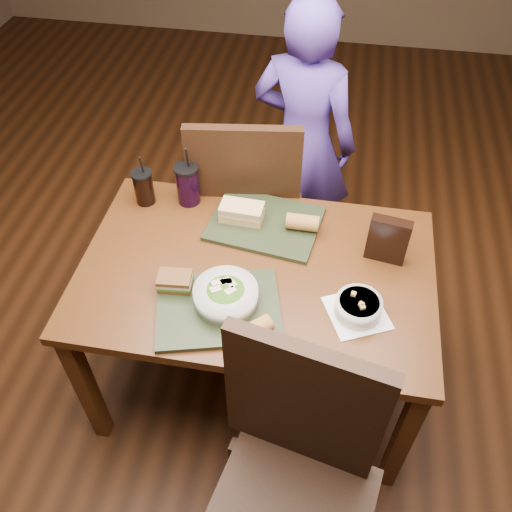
{
  "coord_description": "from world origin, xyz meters",
  "views": [
    {
      "loc": [
        0.23,
        -1.3,
        2.23
      ],
      "look_at": [
        0.0,
        0.0,
        0.82
      ],
      "focal_mm": 38.0,
      "sensor_mm": 36.0,
      "label": 1
    }
  ],
  "objects_px": {
    "dining_table": "(256,285)",
    "cup_berry": "(188,184)",
    "diner": "(303,142)",
    "sandwich_near": "(175,281)",
    "chair_near": "(294,471)",
    "tray_near": "(218,309)",
    "baguette_near": "(255,330)",
    "tray_far": "(265,224)",
    "cup_cola": "(144,187)",
    "chair_far": "(249,204)",
    "salad_bowl": "(226,295)",
    "chip_bag": "(388,240)",
    "sandwich_far": "(242,212)",
    "baguette_far": "(303,222)",
    "soup_bowl": "(358,307)"
  },
  "relations": [
    {
      "from": "chair_near",
      "to": "cup_berry",
      "type": "distance_m",
      "value": 1.16
    },
    {
      "from": "tray_far",
      "to": "baguette_far",
      "type": "relative_size",
      "value": 3.35
    },
    {
      "from": "salad_bowl",
      "to": "sandwich_far",
      "type": "relative_size",
      "value": 1.29
    },
    {
      "from": "tray_far",
      "to": "cup_berry",
      "type": "xyz_separation_m",
      "value": [
        -0.33,
        0.09,
        0.08
      ]
    },
    {
      "from": "chair_far",
      "to": "baguette_near",
      "type": "height_order",
      "value": "chair_far"
    },
    {
      "from": "tray_far",
      "to": "salad_bowl",
      "type": "distance_m",
      "value": 0.42
    },
    {
      "from": "salad_bowl",
      "to": "cup_berry",
      "type": "height_order",
      "value": "cup_berry"
    },
    {
      "from": "dining_table",
      "to": "baguette_far",
      "type": "xyz_separation_m",
      "value": [
        0.14,
        0.23,
        0.14
      ]
    },
    {
      "from": "tray_near",
      "to": "salad_bowl",
      "type": "bearing_deg",
      "value": 53.63
    },
    {
      "from": "dining_table",
      "to": "sandwich_near",
      "type": "height_order",
      "value": "sandwich_near"
    },
    {
      "from": "sandwich_near",
      "to": "baguette_near",
      "type": "xyz_separation_m",
      "value": [
        0.31,
        -0.16,
        0.0
      ]
    },
    {
      "from": "tray_near",
      "to": "cup_berry",
      "type": "bearing_deg",
      "value": 114.29
    },
    {
      "from": "chair_near",
      "to": "cup_cola",
      "type": "distance_m",
      "value": 1.23
    },
    {
      "from": "dining_table",
      "to": "chair_far",
      "type": "xyz_separation_m",
      "value": [
        -0.12,
        0.52,
        -0.06
      ]
    },
    {
      "from": "chair_far",
      "to": "sandwich_far",
      "type": "bearing_deg",
      "value": -85.18
    },
    {
      "from": "diner",
      "to": "sandwich_near",
      "type": "height_order",
      "value": "diner"
    },
    {
      "from": "chair_near",
      "to": "soup_bowl",
      "type": "bearing_deg",
      "value": 74.43
    },
    {
      "from": "sandwich_far",
      "to": "cup_berry",
      "type": "relative_size",
      "value": 0.64
    },
    {
      "from": "baguette_near",
      "to": "cup_cola",
      "type": "height_order",
      "value": "cup_cola"
    },
    {
      "from": "salad_bowl",
      "to": "cup_cola",
      "type": "relative_size",
      "value": 0.96
    },
    {
      "from": "diner",
      "to": "salad_bowl",
      "type": "relative_size",
      "value": 6.4
    },
    {
      "from": "diner",
      "to": "baguette_far",
      "type": "distance_m",
      "value": 0.67
    },
    {
      "from": "chair_far",
      "to": "cup_berry",
      "type": "height_order",
      "value": "chair_far"
    },
    {
      "from": "dining_table",
      "to": "tray_far",
      "type": "xyz_separation_m",
      "value": [
        -0.01,
        0.24,
        0.1
      ]
    },
    {
      "from": "sandwich_near",
      "to": "chair_near",
      "type": "bearing_deg",
      "value": -45.97
    },
    {
      "from": "dining_table",
      "to": "cup_berry",
      "type": "bearing_deg",
      "value": 135.76
    },
    {
      "from": "salad_bowl",
      "to": "baguette_near",
      "type": "height_order",
      "value": "salad_bowl"
    },
    {
      "from": "tray_near",
      "to": "cup_berry",
      "type": "xyz_separation_m",
      "value": [
        -0.24,
        0.54,
        0.08
      ]
    },
    {
      "from": "soup_bowl",
      "to": "baguette_near",
      "type": "relative_size",
      "value": 2.2
    },
    {
      "from": "salad_bowl",
      "to": "soup_bowl",
      "type": "xyz_separation_m",
      "value": [
        0.45,
        0.04,
        -0.02
      ]
    },
    {
      "from": "chair_near",
      "to": "tray_near",
      "type": "relative_size",
      "value": 2.59
    },
    {
      "from": "sandwich_far",
      "to": "chip_bag",
      "type": "height_order",
      "value": "chip_bag"
    },
    {
      "from": "dining_table",
      "to": "baguette_near",
      "type": "xyz_separation_m",
      "value": [
        0.05,
        -0.3,
        0.14
      ]
    },
    {
      "from": "dining_table",
      "to": "soup_bowl",
      "type": "xyz_separation_m",
      "value": [
        0.37,
        -0.14,
        0.13
      ]
    },
    {
      "from": "sandwich_far",
      "to": "baguette_far",
      "type": "relative_size",
      "value": 1.37
    },
    {
      "from": "chair_near",
      "to": "sandwich_far",
      "type": "distance_m",
      "value": 0.97
    },
    {
      "from": "soup_bowl",
      "to": "tray_far",
      "type": "bearing_deg",
      "value": 135.19
    },
    {
      "from": "salad_bowl",
      "to": "cup_berry",
      "type": "relative_size",
      "value": 0.82
    },
    {
      "from": "dining_table",
      "to": "cup_berry",
      "type": "xyz_separation_m",
      "value": [
        -0.34,
        0.33,
        0.18
      ]
    },
    {
      "from": "tray_far",
      "to": "dining_table",
      "type": "bearing_deg",
      "value": -88.71
    },
    {
      "from": "chair_near",
      "to": "tray_far",
      "type": "distance_m",
      "value": 0.93
    },
    {
      "from": "chair_near",
      "to": "tray_near",
      "type": "height_order",
      "value": "chair_near"
    },
    {
      "from": "diner",
      "to": "chip_bag",
      "type": "bearing_deg",
      "value": 130.74
    },
    {
      "from": "soup_bowl",
      "to": "cup_cola",
      "type": "bearing_deg",
      "value": 153.85
    },
    {
      "from": "dining_table",
      "to": "sandwich_near",
      "type": "relative_size",
      "value": 10.55
    },
    {
      "from": "tray_far",
      "to": "baguette_far",
      "type": "distance_m",
      "value": 0.15
    },
    {
      "from": "tray_near",
      "to": "baguette_near",
      "type": "height_order",
      "value": "baguette_near"
    },
    {
      "from": "baguette_far",
      "to": "tray_far",
      "type": "bearing_deg",
      "value": 175.74
    },
    {
      "from": "chair_near",
      "to": "chair_far",
      "type": "distance_m",
      "value": 1.23
    },
    {
      "from": "sandwich_near",
      "to": "cup_cola",
      "type": "bearing_deg",
      "value": 119.75
    }
  ]
}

